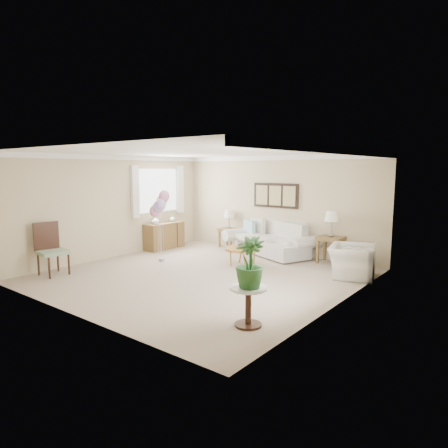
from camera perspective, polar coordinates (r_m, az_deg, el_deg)
name	(u,v)px	position (r m, az deg, el deg)	size (l,w,h in m)	color
ground_plane	(203,275)	(8.60, -3.06, -7.32)	(6.00, 6.00, 0.00)	tan
room_shell	(201,199)	(8.47, -3.29, 3.62)	(6.04, 6.04, 2.60)	#C0B089
wall_art_triptych	(276,196)	(10.73, 7.37, 4.06)	(1.35, 0.06, 0.65)	black
sofa	(272,241)	(10.63, 6.92, -2.49)	(2.72, 1.67, 0.89)	silver
end_table_left	(229,231)	(11.53, 0.73, -1.02)	(0.51, 0.47, 0.56)	brown
end_table_right	(331,241)	(9.92, 15.02, -2.34)	(0.59, 0.54, 0.64)	brown
lamp_left	(229,214)	(11.46, 0.73, 1.42)	(0.30, 0.30, 0.53)	gray
lamp_right	(332,217)	(9.84, 15.14, 0.98)	(0.35, 0.35, 0.62)	gray
coffee_table	(243,249)	(9.36, 2.68, -3.62)	(0.84, 0.84, 0.42)	olive
decor_bowl	(244,246)	(9.35, 2.81, -3.21)	(0.28, 0.28, 0.07)	#28241E
armchair	(352,261)	(8.83, 17.80, -5.07)	(1.02, 0.89, 0.66)	silver
side_table	(248,297)	(5.81, 3.50, -10.31)	(0.54, 0.54, 0.58)	silver
potted_plant	(250,263)	(5.64, 3.71, -5.51)	(0.41, 0.41, 0.73)	#204C18
accent_chair	(51,248)	(9.30, -23.51, -3.12)	(0.63, 0.63, 1.13)	gray
credenza	(164,236)	(11.46, -8.54, -1.67)	(0.46, 1.20, 0.74)	brown
vase_white	(155,221)	(11.15, -9.77, 0.49)	(0.19, 0.19, 0.20)	white
vase_sage	(172,219)	(11.60, -7.38, 0.76)	(0.17, 0.17, 0.18)	#AFBCA8
balloon_cluster	(160,204)	(9.72, -9.15, 2.79)	(0.46, 0.44, 1.75)	gray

